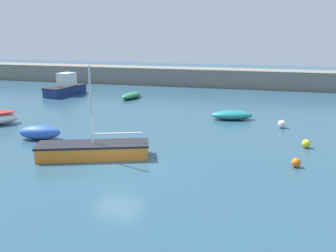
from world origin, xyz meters
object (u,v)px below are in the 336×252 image
object	(u,v)px
rowboat_white_midwater	(131,95)
mooring_buoy_orange	(296,163)
sailboat_twin_hulled	(93,150)
rowboat_blue_near	(40,132)
mooring_buoy_yellow	(306,144)
open_tender_yellow	(232,115)
cabin_cruiser_white	(66,88)
mooring_buoy_white	(282,124)

from	to	relation	value
rowboat_white_midwater	mooring_buoy_orange	world-z (taller)	rowboat_white_midwater
sailboat_twin_hulled	rowboat_blue_near	xyz separation A→B (m)	(-4.85, 2.38, 0.02)
rowboat_white_midwater	mooring_buoy_yellow	world-z (taller)	rowboat_white_midwater
open_tender_yellow	cabin_cruiser_white	size ratio (longest dim) A/B	0.68
rowboat_white_midwater	rowboat_blue_near	bearing A→B (deg)	-169.89
rowboat_blue_near	mooring_buoy_yellow	xyz separation A→B (m)	(16.21, 2.40, -0.19)
mooring_buoy_white	mooring_buoy_yellow	world-z (taller)	mooring_buoy_white
mooring_buoy_yellow	mooring_buoy_white	bearing A→B (deg)	105.72
mooring_buoy_orange	mooring_buoy_white	xyz separation A→B (m)	(-0.46, 7.97, 0.05)
mooring_buoy_white	mooring_buoy_orange	bearing A→B (deg)	-86.70
rowboat_blue_near	mooring_buoy_yellow	bearing A→B (deg)	177.99
rowboat_white_midwater	rowboat_blue_near	size ratio (longest dim) A/B	1.15
rowboat_blue_near	cabin_cruiser_white	bearing A→B (deg)	-76.20
open_tender_yellow	mooring_buoy_orange	world-z (taller)	open_tender_yellow
cabin_cruiser_white	rowboat_blue_near	size ratio (longest dim) A/B	1.76
open_tender_yellow	rowboat_blue_near	world-z (taller)	rowboat_blue_near
rowboat_blue_near	mooring_buoy_white	size ratio (longest dim) A/B	4.98
rowboat_white_midwater	sailboat_twin_hulled	distance (m)	18.07
mooring_buoy_orange	mooring_buoy_yellow	bearing A→B (deg)	77.37
rowboat_white_midwater	open_tender_yellow	bearing A→B (deg)	-109.41
rowboat_white_midwater	sailboat_twin_hulled	xyz separation A→B (m)	(4.28, -17.56, 0.11)
open_tender_yellow	cabin_cruiser_white	distance (m)	19.45
open_tender_yellow	mooring_buoy_white	size ratio (longest dim) A/B	5.98
mooring_buoy_orange	mooring_buoy_white	world-z (taller)	mooring_buoy_white
cabin_cruiser_white	mooring_buoy_white	world-z (taller)	cabin_cruiser_white
rowboat_white_midwater	mooring_buoy_yellow	xyz separation A→B (m)	(15.64, -12.78, -0.06)
open_tender_yellow	rowboat_white_midwater	bearing A→B (deg)	-44.92
mooring_buoy_orange	mooring_buoy_yellow	world-z (taller)	mooring_buoy_yellow
sailboat_twin_hulled	cabin_cruiser_white	bearing A→B (deg)	-76.13
mooring_buoy_orange	mooring_buoy_white	bearing A→B (deg)	93.30
open_tender_yellow	mooring_buoy_yellow	world-z (taller)	open_tender_yellow
rowboat_blue_near	mooring_buoy_orange	xyz separation A→B (m)	(15.42, -1.13, -0.21)
mooring_buoy_yellow	sailboat_twin_hulled	bearing A→B (deg)	-157.18
open_tender_yellow	cabin_cruiser_white	world-z (taller)	cabin_cruiser_white
open_tender_yellow	mooring_buoy_white	xyz separation A→B (m)	(3.68, -1.73, -0.06)
rowboat_white_midwater	rowboat_blue_near	world-z (taller)	rowboat_blue_near
cabin_cruiser_white	mooring_buoy_yellow	world-z (taller)	cabin_cruiser_white
open_tender_yellow	mooring_buoy_orange	xyz separation A→B (m)	(4.14, -9.69, -0.11)
open_tender_yellow	mooring_buoy_white	world-z (taller)	open_tender_yellow
rowboat_white_midwater	cabin_cruiser_white	bearing A→B (deg)	100.74
cabin_cruiser_white	sailboat_twin_hulled	xyz separation A→B (m)	(11.78, -17.76, -0.38)
sailboat_twin_hulled	mooring_buoy_orange	bearing A→B (deg)	167.09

